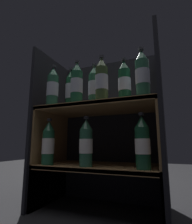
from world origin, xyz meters
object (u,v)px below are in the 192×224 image
bottle_upper_back_2 (125,82)px  bottle_upper_back_0 (71,90)px  bottle_upper_front_0 (53,88)px  bottle_upper_back_1 (94,87)px  bottle_lower_front_0 (48,144)px  bottle_upper_front_2 (102,81)px  bottle_lower_front_2 (142,143)px  bottle_upper_front_3 (142,75)px  bottle_upper_front_1 (77,84)px  bottle_lower_front_1 (86,143)px

bottle_upper_back_2 → bottle_upper_back_0: bearing=180.0°
bottle_upper_back_0 → bottle_upper_back_2: size_ratio=1.00×
bottle_upper_front_0 → bottle_upper_back_1: bearing=17.8°
bottle_upper_front_0 → bottle_lower_front_0: 0.34m
bottle_upper_back_1 → bottle_lower_front_0: bearing=-162.9°
bottle_upper_front_2 → bottle_lower_front_2: size_ratio=1.00×
bottle_upper_front_0 → bottle_upper_back_0: bearing=43.2°
bottle_upper_front_2 → bottle_upper_front_3: size_ratio=1.00×
bottle_upper_front_1 → bottle_upper_back_1: (0.08, 0.08, -0.00)m
bottle_upper_front_0 → bottle_lower_front_1: (0.23, -0.00, -0.34)m
bottle_lower_front_1 → bottle_lower_front_2: size_ratio=1.00×
bottle_upper_front_1 → bottle_upper_front_2: (0.16, 0.00, 0.00)m
bottle_upper_front_2 → bottle_lower_front_0: bottle_upper_front_2 is taller
bottle_upper_front_3 → bottle_upper_back_1: same height
bottle_upper_front_3 → bottle_lower_front_2: 0.34m
bottle_upper_back_0 → bottle_lower_front_0: (-0.10, -0.08, -0.34)m
bottle_upper_front_0 → bottle_upper_front_2: 0.32m
bottle_upper_front_0 → bottle_upper_front_1: bearing=-0.0°
bottle_upper_front_2 → bottle_lower_front_0: bearing=180.0°
bottle_upper_front_0 → bottle_upper_front_1: size_ratio=1.00×
bottle_upper_front_3 → bottle_lower_front_2: bottle_upper_front_3 is taller
bottle_upper_back_0 → bottle_upper_front_0: bearing=-136.8°
bottle_upper_back_0 → bottle_upper_back_1: bearing=0.0°
bottle_upper_front_2 → bottle_upper_back_2: 0.13m
bottle_upper_front_2 → bottle_lower_front_1: bearing=-180.0°
bottle_upper_front_0 → bottle_upper_front_3: size_ratio=1.00×
bottle_upper_back_2 → bottle_lower_front_2: bottle_upper_back_2 is taller
bottle_upper_front_2 → bottle_upper_front_3: 0.22m
bottle_upper_back_1 → bottle_lower_front_1: bearing=-99.7°
bottle_upper_front_2 → bottle_upper_back_2: (0.11, 0.08, 0.00)m
bottle_upper_back_2 → bottle_lower_front_1: 0.40m
bottle_upper_front_1 → bottle_upper_front_3: 0.37m
bottle_lower_front_0 → bottle_lower_front_2: 0.54m
bottle_upper_front_1 → bottle_lower_front_0: bearing=180.0°
bottle_upper_front_0 → bottle_lower_front_2: 0.63m
bottle_lower_front_1 → bottle_lower_front_0: bearing=180.0°
bottle_upper_back_1 → bottle_lower_front_1: 0.35m
bottle_upper_front_0 → bottle_upper_back_2: 0.44m
bottle_upper_back_2 → bottle_lower_front_1: bottle_upper_back_2 is taller
bottle_upper_front_3 → bottle_upper_front_1: bearing=-180.0°
bottle_lower_front_2 → bottle_upper_back_2: bearing=139.9°
bottle_upper_front_0 → bottle_lower_front_1: bottle_upper_front_0 is taller
bottle_upper_front_3 → bottle_upper_back_2: size_ratio=1.00×
bottle_upper_front_0 → bottle_lower_front_1: size_ratio=1.00×
bottle_upper_back_1 → bottle_upper_front_3: bearing=-14.9°
bottle_upper_back_0 → bottle_lower_front_2: (0.44, -0.08, -0.34)m
bottle_upper_front_3 → bottle_upper_back_1: bearing=165.1°
bottle_lower_front_1 → bottle_upper_front_2: bearing=0.0°
bottle_upper_front_1 → bottle_upper_front_2: size_ratio=1.00×
bottle_upper_front_1 → bottle_upper_back_1: 0.11m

